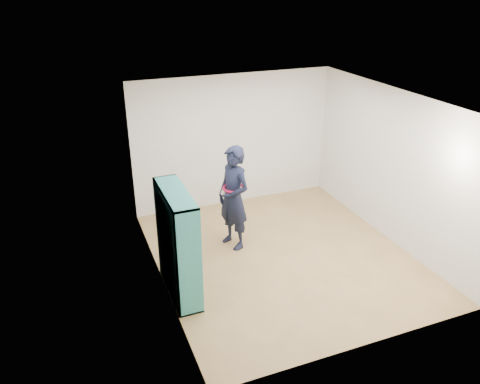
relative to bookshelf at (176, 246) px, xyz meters
name	(u,v)px	position (x,y,z in m)	size (l,w,h in m)	color
floor	(282,256)	(1.84, 0.31, -0.78)	(4.50, 4.50, 0.00)	olive
ceiling	(289,101)	(1.84, 0.31, 1.82)	(4.50, 4.50, 0.00)	white
wall_left	(158,205)	(-0.16, 0.31, 0.52)	(0.02, 4.50, 2.60)	silver
wall_right	(392,167)	(3.84, 0.31, 0.52)	(0.02, 4.50, 2.60)	silver
wall_back	(234,141)	(1.84, 2.56, 0.52)	(4.00, 0.02, 2.60)	silver
wall_front	(374,258)	(1.84, -1.94, 0.52)	(4.00, 0.02, 2.60)	silver
bookshelf	(176,246)	(0.00, 0.00, 0.00)	(0.35, 1.20, 1.60)	teal
person	(234,198)	(1.22, 0.93, 0.12)	(0.62, 0.76, 1.78)	black
smartphone	(223,192)	(1.05, 0.97, 0.23)	(0.05, 0.11, 0.14)	silver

